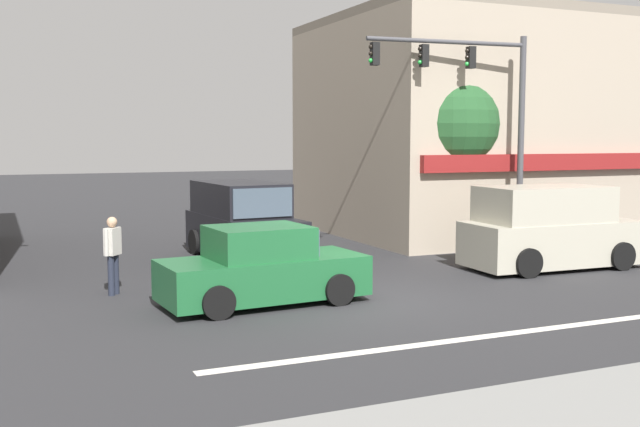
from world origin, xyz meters
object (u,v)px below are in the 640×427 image
(traffic_light_mast, at_px, (482,103))
(van_crossing_center, at_px, (550,229))
(street_tree, at_px, (450,125))
(van_parked_curbside, at_px, (242,223))
(pedestrian_mid_crossing, at_px, (113,251))
(sedan_approaching_near, at_px, (263,269))

(traffic_light_mast, xyz_separation_m, van_crossing_center, (0.32, -2.58, -3.30))
(street_tree, relative_size, traffic_light_mast, 0.84)
(traffic_light_mast, relative_size, van_parked_curbside, 1.31)
(van_crossing_center, bearing_deg, pedestrian_mid_crossing, 174.00)
(traffic_light_mast, distance_m, sedan_approaching_near, 9.27)
(street_tree, bearing_deg, traffic_light_mast, -88.50)
(street_tree, distance_m, sedan_approaching_near, 9.73)
(street_tree, bearing_deg, van_parked_curbside, 175.30)
(street_tree, height_order, sedan_approaching_near, street_tree)
(van_crossing_center, bearing_deg, street_tree, 94.96)
(sedan_approaching_near, xyz_separation_m, pedestrian_mid_crossing, (-2.62, 2.10, 0.24))
(pedestrian_mid_crossing, bearing_deg, traffic_light_mast, 7.98)
(street_tree, relative_size, van_parked_curbside, 1.11)
(street_tree, relative_size, van_crossing_center, 1.12)
(sedan_approaching_near, xyz_separation_m, van_crossing_center, (8.09, 0.97, 0.29))
(van_crossing_center, relative_size, pedestrian_mid_crossing, 2.79)
(sedan_approaching_near, height_order, van_crossing_center, van_crossing_center)
(traffic_light_mast, bearing_deg, pedestrian_mid_crossing, -172.02)
(traffic_light_mast, xyz_separation_m, sedan_approaching_near, (-7.77, -3.56, -3.59))
(sedan_approaching_near, distance_m, van_crossing_center, 8.15)
(pedestrian_mid_crossing, bearing_deg, van_crossing_center, -6.00)
(street_tree, distance_m, van_parked_curbside, 6.94)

